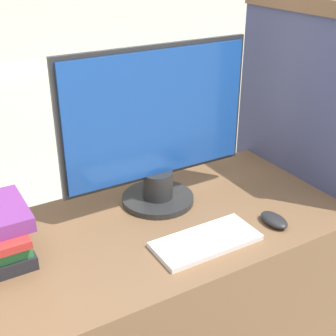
{
  "coord_description": "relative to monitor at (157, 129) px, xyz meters",
  "views": [
    {
      "loc": [
        -0.56,
        -0.76,
        1.52
      ],
      "look_at": [
        0.05,
        0.27,
        0.92
      ],
      "focal_mm": 50.0,
      "sensor_mm": 36.0,
      "label": 1
    }
  ],
  "objects": [
    {
      "name": "mouse",
      "position": [
        0.24,
        -0.3,
        -0.24
      ],
      "size": [
        0.06,
        0.1,
        0.03
      ],
      "color": "#262626",
      "rests_on": "desk"
    },
    {
      "name": "keyboard",
      "position": [
        0.0,
        -0.28,
        -0.25
      ],
      "size": [
        0.31,
        0.14,
        0.02
      ],
      "color": "white",
      "rests_on": "desk"
    },
    {
      "name": "carrel_divider",
      "position": [
        0.55,
        -0.09,
        -0.3
      ],
      "size": [
        0.07,
        0.68,
        1.35
      ],
      "color": "#474C70",
      "rests_on": "ground_plane"
    },
    {
      "name": "monitor",
      "position": [
        0.0,
        0.0,
        0.0
      ],
      "size": [
        0.63,
        0.24,
        0.52
      ],
      "color": "#282828",
      "rests_on": "desk"
    },
    {
      "name": "desk",
      "position": [
        -0.1,
        -0.12,
        -0.62
      ],
      "size": [
        1.26,
        0.6,
        0.72
      ],
      "color": "brown",
      "rests_on": "ground_plane"
    }
  ]
}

